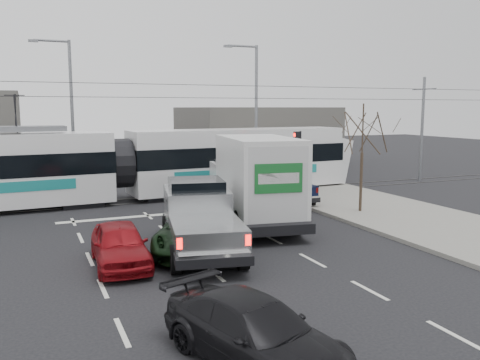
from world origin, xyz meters
name	(u,v)px	position (x,y,z in m)	size (l,w,h in m)	color
ground	(230,243)	(0.00, 0.00, 0.00)	(120.00, 120.00, 0.00)	black
sidewalk_right	(421,221)	(9.00, 0.00, 0.07)	(6.00, 60.00, 0.15)	gray
rails	(162,199)	(0.00, 10.00, 0.01)	(60.00, 1.60, 0.03)	#33302D
building_right	(255,136)	(12.00, 24.00, 2.50)	(12.00, 10.00, 5.00)	#605D57
bare_tree	(363,133)	(7.60, 2.50, 3.79)	(2.40, 2.40, 5.00)	#47382B
traffic_signal	(298,150)	(6.47, 6.50, 2.74)	(0.44, 0.44, 3.60)	black
street_lamp_near	(254,105)	(7.31, 14.00, 5.11)	(2.38, 0.25, 9.00)	slate
street_lamp_far	(69,105)	(-4.19, 16.00, 5.11)	(2.38, 0.25, 9.00)	slate
catenary	(161,128)	(0.00, 10.00, 3.88)	(60.00, 0.20, 7.00)	black
tram	(119,165)	(-2.23, 10.17, 1.97)	(27.30, 4.47, 5.55)	white
silver_pickup	(199,217)	(-1.29, -0.30, 1.18)	(3.46, 6.87, 2.38)	black
box_truck	(255,182)	(2.11, 2.44, 1.86)	(3.75, 7.85, 3.77)	black
navy_pickup	(280,184)	(5.50, 6.60, 0.96)	(1.86, 4.64, 1.94)	black
green_car	(196,230)	(-1.42, -0.38, 0.74)	(2.46, 5.33, 1.48)	black
red_car	(120,245)	(-4.19, -1.09, 0.69)	(1.62, 4.02, 1.37)	maroon
dark_car	(255,333)	(-2.86, -8.42, 0.64)	(1.80, 4.43, 1.29)	black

